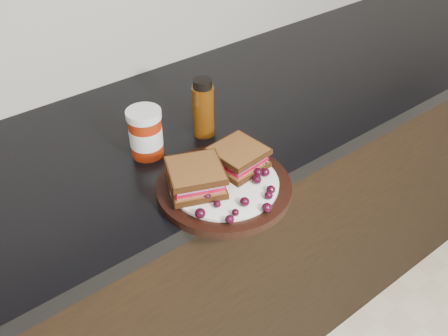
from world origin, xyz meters
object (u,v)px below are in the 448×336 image
at_px(sandwich_left, 196,178).
at_px(oil_bottle, 203,108).
at_px(plate, 224,187).
at_px(condiment_jar, 146,133).

height_order(sandwich_left, oil_bottle, oil_bottle).
distance_m(plate, oil_bottle, 0.23).
distance_m(sandwich_left, condiment_jar, 0.19).
bearing_deg(plate, sandwich_left, 158.37).
bearing_deg(sandwich_left, condiment_jar, 113.41).
bearing_deg(oil_bottle, sandwich_left, -129.85).
bearing_deg(condiment_jar, plate, -74.52).
height_order(plate, condiment_jar, condiment_jar).
relative_size(plate, oil_bottle, 1.94).
xyz_separation_m(condiment_jar, oil_bottle, (0.15, -0.01, 0.02)).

